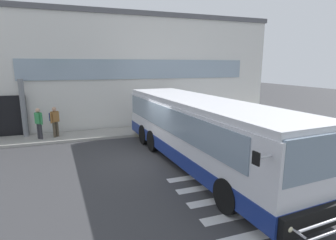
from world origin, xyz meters
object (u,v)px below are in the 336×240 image
at_px(entry_support_column, 23,108).
at_px(bus_main_foreground, 199,132).
at_px(passenger_near_column, 39,122).
at_px(passenger_by_doorway, 55,120).
at_px(safety_bollard_yellow, 141,130).

bearing_deg(entry_support_column, bus_main_foreground, -41.35).
xyz_separation_m(passenger_near_column, passenger_by_doorway, (0.76, 0.20, 0.03)).
xyz_separation_m(bus_main_foreground, passenger_by_doorway, (-5.88, 5.93, -0.22)).
distance_m(passenger_near_column, safety_bollard_yellow, 5.44).
relative_size(entry_support_column, bus_main_foreground, 0.27).
height_order(entry_support_column, passenger_near_column, entry_support_column).
xyz_separation_m(entry_support_column, bus_main_foreground, (7.44, -6.55, -0.41)).
bearing_deg(bus_main_foreground, passenger_by_doorway, 134.73).
height_order(entry_support_column, passenger_by_doorway, entry_support_column).
bearing_deg(passenger_near_column, entry_support_column, 134.43).
bearing_deg(safety_bollard_yellow, passenger_by_doorway, 165.43).
relative_size(entry_support_column, passenger_near_column, 1.90).
distance_m(bus_main_foreground, passenger_near_column, 8.78).
xyz_separation_m(entry_support_column, safety_bollard_yellow, (6.11, -1.80, -1.29)).
xyz_separation_m(bus_main_foreground, passenger_near_column, (-6.64, 5.73, -0.25)).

